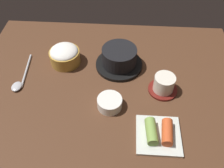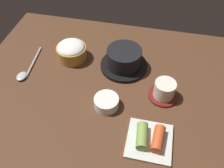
{
  "view_description": "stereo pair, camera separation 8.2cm",
  "coord_description": "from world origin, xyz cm",
  "px_view_note": "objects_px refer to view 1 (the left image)",
  "views": [
    {
      "loc": [
        5.58,
        -56.88,
        66.56
      ],
      "look_at": [
        2.0,
        -2.0,
        5.0
      ],
      "focal_mm": 38.3,
      "sensor_mm": 36.0,
      "label": 1
    },
    {
      "loc": [
        13.75,
        -55.73,
        66.56
      ],
      "look_at": [
        2.0,
        -2.0,
        5.0
      ],
      "focal_mm": 38.3,
      "sensor_mm": 36.0,
      "label": 2
    }
  ],
  "objects_px": {
    "tea_cup_with_saucer": "(164,84)",
    "spoon": "(20,81)",
    "rice_bowl": "(65,55)",
    "banchan_cup_center": "(110,103)",
    "kimchi_plate": "(159,133)",
    "stone_pot": "(119,58)"
  },
  "relations": [
    {
      "from": "stone_pot",
      "to": "banchan_cup_center",
      "type": "distance_m",
      "value": 0.2
    },
    {
      "from": "rice_bowl",
      "to": "kimchi_plate",
      "type": "distance_m",
      "value": 0.46
    },
    {
      "from": "rice_bowl",
      "to": "banchan_cup_center",
      "type": "xyz_separation_m",
      "value": [
        0.19,
        -0.2,
        -0.02
      ]
    },
    {
      "from": "tea_cup_with_saucer",
      "to": "banchan_cup_center",
      "type": "height_order",
      "value": "tea_cup_with_saucer"
    },
    {
      "from": "tea_cup_with_saucer",
      "to": "spoon",
      "type": "height_order",
      "value": "tea_cup_with_saucer"
    },
    {
      "from": "tea_cup_with_saucer",
      "to": "spoon",
      "type": "distance_m",
      "value": 0.52
    },
    {
      "from": "rice_bowl",
      "to": "kimchi_plate",
      "type": "height_order",
      "value": "rice_bowl"
    },
    {
      "from": "kimchi_plate",
      "to": "rice_bowl",
      "type": "bearing_deg",
      "value": 138.11
    },
    {
      "from": "banchan_cup_center",
      "to": "kimchi_plate",
      "type": "bearing_deg",
      "value": -33.69
    },
    {
      "from": "rice_bowl",
      "to": "kimchi_plate",
      "type": "relative_size",
      "value": 0.87
    },
    {
      "from": "rice_bowl",
      "to": "banchan_cup_center",
      "type": "relative_size",
      "value": 1.41
    },
    {
      "from": "stone_pot",
      "to": "rice_bowl",
      "type": "bearing_deg",
      "value": 178.24
    },
    {
      "from": "rice_bowl",
      "to": "spoon",
      "type": "height_order",
      "value": "rice_bowl"
    },
    {
      "from": "stone_pot",
      "to": "spoon",
      "type": "xyz_separation_m",
      "value": [
        -0.36,
        -0.11,
        -0.03
      ]
    },
    {
      "from": "stone_pot",
      "to": "kimchi_plate",
      "type": "distance_m",
      "value": 0.33
    },
    {
      "from": "rice_bowl",
      "to": "banchan_cup_center",
      "type": "height_order",
      "value": "rice_bowl"
    },
    {
      "from": "tea_cup_with_saucer",
      "to": "spoon",
      "type": "xyz_separation_m",
      "value": [
        -0.52,
        0.01,
        -0.02
      ]
    },
    {
      "from": "kimchi_plate",
      "to": "stone_pot",
      "type": "bearing_deg",
      "value": 113.8
    },
    {
      "from": "kimchi_plate",
      "to": "spoon",
      "type": "height_order",
      "value": "kimchi_plate"
    },
    {
      "from": "spoon",
      "to": "stone_pot",
      "type": "bearing_deg",
      "value": 17.0
    },
    {
      "from": "stone_pot",
      "to": "rice_bowl",
      "type": "distance_m",
      "value": 0.21
    },
    {
      "from": "rice_bowl",
      "to": "stone_pot",
      "type": "bearing_deg",
      "value": -1.76
    }
  ]
}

